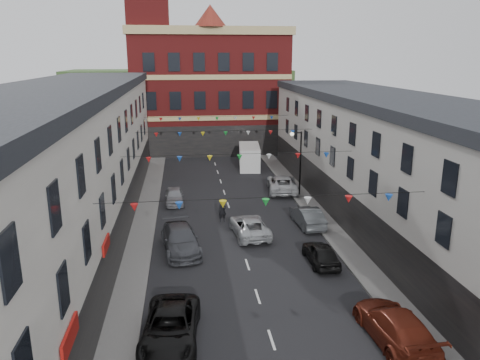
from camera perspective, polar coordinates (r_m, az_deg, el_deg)
name	(u,v)px	position (r m, az deg, el deg)	size (l,w,h in m)	color
ground	(247,265)	(29.50, 0.91, -10.28)	(160.00, 160.00, 0.00)	black
pavement_left	(137,256)	(31.21, -12.43, -9.03)	(1.80, 64.00, 0.15)	#605E5B
pavement_right	(344,246)	(32.82, 12.54, -7.81)	(1.80, 64.00, 0.15)	#605E5B
terrace_left	(45,184)	(29.48, -22.66, -0.42)	(8.40, 56.00, 10.70)	beige
terrace_right	(426,179)	(32.44, 21.76, 0.09)	(8.40, 56.00, 9.70)	#B5B2AA
civic_building	(209,89)	(64.63, -3.80, 10.98)	(20.60, 13.30, 18.50)	maroon
clock_tower	(149,36)	(61.58, -11.04, 16.88)	(5.60, 5.60, 30.00)	maroon
distant_hill	(180,98)	(88.75, -7.31, 9.94)	(40.00, 14.00, 10.00)	#334D24
street_lamp	(298,155)	(42.60, 7.08, 3.09)	(1.10, 0.36, 6.00)	black
car_left_c	(171,327)	(22.27, -8.46, -17.33)	(2.47, 5.36, 1.49)	black
car_left_d	(181,240)	(31.38, -7.26, -7.21)	(2.25, 5.52, 1.60)	#414349
car_left_e	(174,196)	(41.31, -8.01, -1.94)	(1.59, 3.95, 1.35)	gray
car_right_c	(395,326)	(23.13, 18.40, -16.52)	(2.22, 5.45, 1.58)	maroon
car_right_d	(321,253)	(29.80, 9.84, -8.81)	(1.60, 3.99, 1.36)	black
car_right_e	(307,216)	(35.96, 8.19, -4.41)	(1.59, 4.55, 1.50)	#494D50
car_right_f	(282,184)	(44.56, 5.16, -0.44)	(2.64, 5.73, 1.59)	#AEB0B3
moving_car	(250,226)	(33.79, 1.18, -5.62)	(2.33, 5.06, 1.41)	#B0B3B7
white_van	(249,157)	(53.87, 1.14, 2.86)	(2.25, 5.85, 2.59)	silver
pedestrian	(222,211)	(36.46, -2.16, -3.79)	(0.63, 0.41, 1.73)	black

